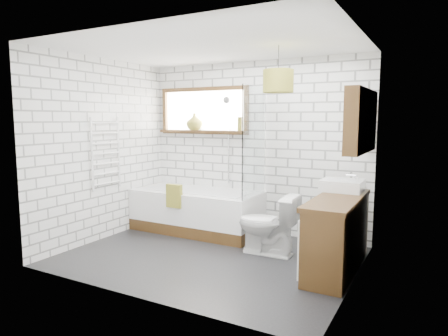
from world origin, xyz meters
The scene contains 22 objects.
floor centered at (0.00, 0.00, -0.01)m, with size 3.40×2.60×0.01m, color black.
ceiling centered at (0.00, 0.00, 2.50)m, with size 3.40×2.60×0.01m, color white.
wall_back centered at (0.00, 1.30, 1.25)m, with size 3.40×0.01×2.50m, color white.
wall_front centered at (0.00, -1.30, 1.25)m, with size 3.40×0.01×2.50m, color white.
wall_left centered at (-1.70, 0.00, 1.25)m, with size 0.01×2.60×2.50m, color white.
wall_right centered at (1.70, 0.00, 1.25)m, with size 0.01×2.60×2.50m, color white.
window centered at (-0.85, 1.26, 1.80)m, with size 1.52×0.16×0.68m, color #331F0E.
towel_radiator centered at (-1.66, 0.00, 1.20)m, with size 0.06×0.52×1.00m, color white.
mirror_cabinet centered at (1.62, 0.60, 1.65)m, with size 0.16×1.20×0.70m, color #331F0E.
shower_riser centered at (-0.40, 1.26, 1.35)m, with size 0.02×0.02×1.30m, color silver.
bathtub centered at (-0.74, 0.88, 0.31)m, with size 1.90×0.84×0.62m, color white.
shower_screen centered at (0.19, 0.88, 1.37)m, with size 0.02×0.72×1.50m, color white.
towel_green centered at (-0.84, 0.46, 0.60)m, with size 0.24×0.07×0.33m, color olive.
towel_beige centered at (-0.84, 0.46, 0.60)m, with size 0.18×0.04×0.23m, color tan.
vanity centered at (1.47, 0.31, 0.41)m, with size 0.46×1.43×0.82m, color #331F0E.
basin centered at (1.41, 0.75, 0.89)m, with size 0.47×0.41×0.14m, color white.
tap centered at (1.57, 0.75, 0.94)m, with size 0.03×0.03×0.15m, color silver.
toilet centered at (0.58, 0.44, 0.38)m, with size 0.75×0.43×0.76m, color white.
vase_olive centered at (-0.99, 1.23, 1.61)m, with size 0.25×0.25×0.26m, color olive.
vase_dark centered at (-1.00, 1.23, 1.59)m, with size 0.20×0.20×0.21m, color black.
bottle centered at (-0.20, 1.23, 1.58)m, with size 0.06×0.06×0.20m, color olive.
pendant centered at (0.75, 0.29, 2.10)m, with size 0.35×0.35×0.26m, color olive.
Camera 1 is at (2.42, -4.06, 1.67)m, focal length 32.00 mm.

